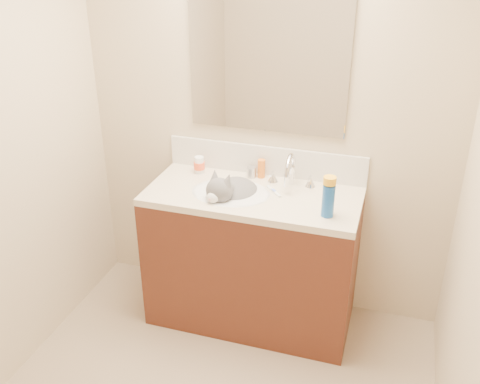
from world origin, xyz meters
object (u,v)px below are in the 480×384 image
Objects in this scene: faucet at (290,173)px; pill_bottle at (199,165)px; cat at (232,196)px; amber_bottle at (261,169)px; vanity_cabinet at (252,260)px; basin at (231,203)px; silver_jar at (251,172)px; spray_can at (328,201)px.

pill_bottle is at bearing 176.78° from faucet.
pill_bottle is at bearing 163.41° from cat.
amber_bottle is (0.11, 0.23, 0.09)m from cat.
amber_bottle is (-0.01, 0.22, 0.51)m from vanity_cabinet.
basin is 6.91× the size of silver_jar.
silver_jar is at bearing 108.66° from vanity_cabinet.
spray_can is (0.44, -0.14, 0.54)m from vanity_cabinet.
basin is at bearing -113.74° from amber_bottle.
pill_bottle is at bearing 159.46° from spray_can.
amber_bottle is at bearing 157.45° from faucet.
amber_bottle is at bearing 7.27° from pill_bottle.
vanity_cabinet is 0.58m from faucet.
silver_jar is (-0.25, 0.06, -0.05)m from faucet.
silver_jar is at bearing 146.10° from spray_can.
cat reaches higher than amber_bottle.
silver_jar is (0.05, 0.23, 0.10)m from basin.
cat is 4.21× the size of pill_bottle.
spray_can is at bearing 4.75° from cat.
amber_bottle is 0.57m from spray_can.
basin reaches higher than vanity_cabinet.
faucet is at bearing -14.21° from silver_jar.
vanity_cabinet is 0.55m from amber_bottle.
cat is 0.23m from silver_jar.
cat is at bearing -34.16° from pill_bottle.
spray_can reaches higher than vanity_cabinet.
silver_jar is at bearing -163.20° from amber_bottle.
silver_jar is (0.05, 0.21, 0.06)m from cat.
basin is at bearing 168.88° from spray_can.
pill_bottle is at bearing -172.73° from amber_bottle.
pill_bottle is 0.88m from spray_can.
basin is 4.04× the size of amber_bottle.
faucet reaches higher than vanity_cabinet.
vanity_cabinet is at bearing -23.64° from pill_bottle.
pill_bottle is 0.58× the size of spray_can.
basin is 0.26m from silver_jar.
vanity_cabinet is 0.40m from basin.
spray_can is (0.51, -0.34, 0.05)m from silver_jar.
amber_bottle reaches higher than pill_bottle.
faucet is 2.75× the size of pill_bottle.
faucet is at bearing 44.44° from cat.
basin is 0.59m from spray_can.
vanity_cabinet is 10.76× the size of amber_bottle.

